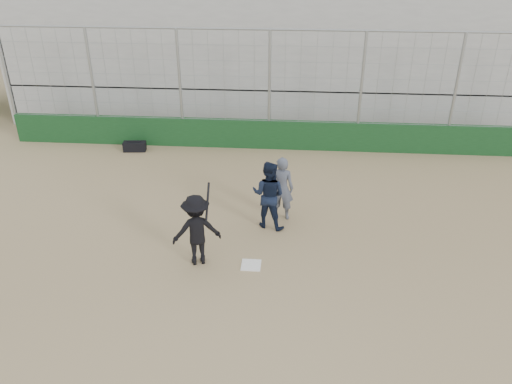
# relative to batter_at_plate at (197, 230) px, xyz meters

# --- Properties ---
(ground) EXTENTS (90.00, 90.00, 0.00)m
(ground) POSITION_rel_batter_at_plate_xyz_m (1.21, -0.06, -0.84)
(ground) COLOR olive
(ground) RESTS_ON ground
(home_plate) EXTENTS (0.44, 0.44, 0.02)m
(home_plate) POSITION_rel_batter_at_plate_xyz_m (1.21, -0.06, -0.83)
(home_plate) COLOR white
(home_plate) RESTS_ON ground
(backstop) EXTENTS (18.10, 0.25, 4.04)m
(backstop) POSITION_rel_batter_at_plate_xyz_m (1.21, 6.94, 0.11)
(backstop) COLOR #113517
(backstop) RESTS_ON ground
(bleachers) EXTENTS (20.25, 6.70, 6.98)m
(bleachers) POSITION_rel_batter_at_plate_xyz_m (1.21, 11.89, 2.08)
(bleachers) COLOR gray
(bleachers) RESTS_ON ground
(batter_at_plate) EXTENTS (1.23, 0.93, 1.85)m
(batter_at_plate) POSITION_rel_batter_at_plate_xyz_m (0.00, 0.00, 0.00)
(batter_at_plate) COLOR black
(batter_at_plate) RESTS_ON ground
(catcher_crouched) EXTENTS (1.06, 0.94, 1.22)m
(catcher_crouched) POSITION_rel_batter_at_plate_xyz_m (1.50, 1.66, -0.24)
(catcher_crouched) COLOR black
(catcher_crouched) RESTS_ON ground
(umpire) EXTENTS (0.67, 0.48, 1.55)m
(umpire) POSITION_rel_batter_at_plate_xyz_m (1.81, 2.15, -0.07)
(umpire) COLOR #4A505E
(umpire) RESTS_ON ground
(equipment_bag) EXTENTS (0.79, 0.39, 0.36)m
(equipment_bag) POSITION_rel_batter_at_plate_xyz_m (-3.37, 6.30, -0.68)
(equipment_bag) COLOR black
(equipment_bag) RESTS_ON ground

